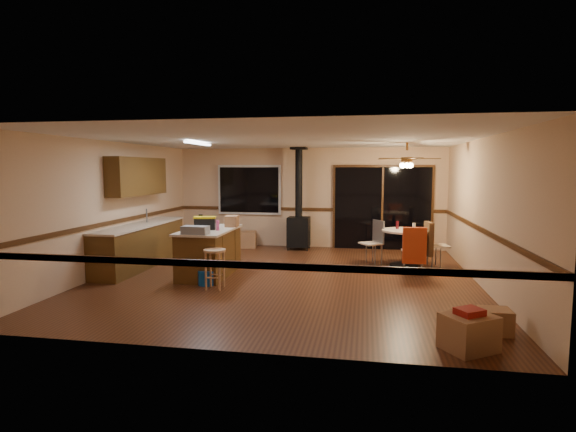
% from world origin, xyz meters
% --- Properties ---
extents(floor, '(7.00, 7.00, 0.00)m').
position_xyz_m(floor, '(0.00, 0.00, 0.00)').
color(floor, '#4A2614').
rests_on(floor, ground).
extents(ceiling, '(7.00, 7.00, 0.00)m').
position_xyz_m(ceiling, '(0.00, 0.00, 2.60)').
color(ceiling, silver).
rests_on(ceiling, ground).
extents(wall_back, '(7.00, 0.00, 7.00)m').
position_xyz_m(wall_back, '(0.00, 3.50, 1.30)').
color(wall_back, tan).
rests_on(wall_back, ground).
extents(wall_front, '(7.00, 0.00, 7.00)m').
position_xyz_m(wall_front, '(0.00, -3.50, 1.30)').
color(wall_front, tan).
rests_on(wall_front, ground).
extents(wall_left, '(0.00, 7.00, 7.00)m').
position_xyz_m(wall_left, '(-3.50, 0.00, 1.30)').
color(wall_left, tan).
rests_on(wall_left, ground).
extents(wall_right, '(0.00, 7.00, 7.00)m').
position_xyz_m(wall_right, '(3.50, 0.00, 1.30)').
color(wall_right, tan).
rests_on(wall_right, ground).
extents(chair_rail, '(7.00, 7.00, 0.08)m').
position_xyz_m(chair_rail, '(0.00, 0.00, 1.00)').
color(chair_rail, '#442611').
rests_on(chair_rail, ground).
extents(window, '(1.72, 0.10, 1.32)m').
position_xyz_m(window, '(-1.60, 3.45, 1.50)').
color(window, black).
rests_on(window, ground).
extents(sliding_door, '(2.52, 0.10, 2.10)m').
position_xyz_m(sliding_door, '(1.90, 3.45, 1.05)').
color(sliding_door, black).
rests_on(sliding_door, ground).
extents(lower_cabinets, '(0.60, 3.00, 0.86)m').
position_xyz_m(lower_cabinets, '(-3.20, 0.50, 0.43)').
color(lower_cabinets, '#513414').
rests_on(lower_cabinets, ground).
extents(countertop, '(0.64, 3.04, 0.04)m').
position_xyz_m(countertop, '(-3.20, 0.50, 0.88)').
color(countertop, beige).
rests_on(countertop, lower_cabinets).
extents(upper_cabinets, '(0.35, 2.00, 0.80)m').
position_xyz_m(upper_cabinets, '(-3.33, 0.70, 1.90)').
color(upper_cabinets, '#513414').
rests_on(upper_cabinets, ground).
extents(kitchen_island, '(0.88, 1.68, 0.90)m').
position_xyz_m(kitchen_island, '(-1.50, 0.00, 0.45)').
color(kitchen_island, '#533414').
rests_on(kitchen_island, ground).
extents(wood_stove, '(0.55, 0.50, 2.52)m').
position_xyz_m(wood_stove, '(-0.20, 3.05, 0.73)').
color(wood_stove, black).
rests_on(wood_stove, ground).
extents(ceiling_fan, '(0.24, 0.24, 0.55)m').
position_xyz_m(ceiling_fan, '(2.30, 1.46, 2.21)').
color(ceiling_fan, brown).
rests_on(ceiling_fan, ceiling).
extents(fluorescent_strip, '(0.10, 1.20, 0.04)m').
position_xyz_m(fluorescent_strip, '(-1.80, 0.30, 2.56)').
color(fluorescent_strip, white).
rests_on(fluorescent_strip, ceiling).
extents(toolbox_grey, '(0.47, 0.27, 0.14)m').
position_xyz_m(toolbox_grey, '(-1.51, -0.67, 0.97)').
color(toolbox_grey, slate).
rests_on(toolbox_grey, kitchen_island).
extents(toolbox_black, '(0.43, 0.29, 0.22)m').
position_xyz_m(toolbox_black, '(-1.55, -0.07, 1.01)').
color(toolbox_black, black).
rests_on(toolbox_black, kitchen_island).
extents(toolbox_yellow_lid, '(0.45, 0.30, 0.03)m').
position_xyz_m(toolbox_yellow_lid, '(-1.55, -0.07, 1.13)').
color(toolbox_yellow_lid, gold).
rests_on(toolbox_yellow_lid, toolbox_black).
extents(box_on_island, '(0.27, 0.35, 0.22)m').
position_xyz_m(box_on_island, '(-1.18, 0.47, 1.01)').
color(box_on_island, '#936441').
rests_on(box_on_island, kitchen_island).
extents(bottle_dark, '(0.10, 0.10, 0.27)m').
position_xyz_m(bottle_dark, '(-1.72, 0.14, 1.03)').
color(bottle_dark, black).
rests_on(bottle_dark, kitchen_island).
extents(bottle_pink, '(0.08, 0.08, 0.20)m').
position_xyz_m(bottle_pink, '(-1.27, -0.16, 1.00)').
color(bottle_pink, '#D84C8C').
rests_on(bottle_pink, kitchen_island).
extents(bottle_white, '(0.06, 0.06, 0.19)m').
position_xyz_m(bottle_white, '(-1.76, 0.37, 0.99)').
color(bottle_white, white).
rests_on(bottle_white, kitchen_island).
extents(bar_stool, '(0.49, 0.49, 0.69)m').
position_xyz_m(bar_stool, '(-1.06, -0.97, 0.34)').
color(bar_stool, tan).
rests_on(bar_stool, floor).
extents(blue_bucket, '(0.34, 0.34, 0.26)m').
position_xyz_m(blue_bucket, '(-1.29, -0.74, 0.13)').
color(blue_bucket, '#0C4CB1').
rests_on(blue_bucket, floor).
extents(dining_table, '(0.95, 0.95, 0.78)m').
position_xyz_m(dining_table, '(2.30, 1.46, 0.53)').
color(dining_table, black).
rests_on(dining_table, ground).
extents(glass_red, '(0.08, 0.08, 0.17)m').
position_xyz_m(glass_red, '(2.15, 1.56, 0.86)').
color(glass_red, '#590C14').
rests_on(glass_red, dining_table).
extents(glass_cream, '(0.08, 0.08, 0.15)m').
position_xyz_m(glass_cream, '(2.48, 1.41, 0.86)').
color(glass_cream, beige).
rests_on(glass_cream, dining_table).
extents(chair_left, '(0.56, 0.56, 0.51)m').
position_xyz_m(chair_left, '(1.69, 1.61, 0.59)').
color(chair_left, tan).
rests_on(chair_left, ground).
extents(chair_near, '(0.44, 0.48, 0.70)m').
position_xyz_m(chair_near, '(2.41, 0.57, 0.60)').
color(chair_near, tan).
rests_on(chair_near, ground).
extents(chair_right, '(0.51, 0.48, 0.70)m').
position_xyz_m(chair_right, '(2.82, 1.48, 0.60)').
color(chair_right, tan).
rests_on(chair_right, ground).
extents(box_under_window, '(0.59, 0.50, 0.42)m').
position_xyz_m(box_under_window, '(-1.61, 3.10, 0.21)').
color(box_under_window, '#936441').
rests_on(box_under_window, floor).
extents(box_corner_a, '(0.70, 0.68, 0.41)m').
position_xyz_m(box_corner_a, '(2.66, -2.99, 0.21)').
color(box_corner_a, '#936441').
rests_on(box_corner_a, floor).
extents(box_corner_b, '(0.39, 0.34, 0.31)m').
position_xyz_m(box_corner_b, '(3.10, -2.39, 0.16)').
color(box_corner_b, '#936441').
rests_on(box_corner_b, floor).
extents(box_small_red, '(0.36, 0.35, 0.07)m').
position_xyz_m(box_small_red, '(2.66, -2.99, 0.45)').
color(box_small_red, maroon).
rests_on(box_small_red, box_corner_a).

